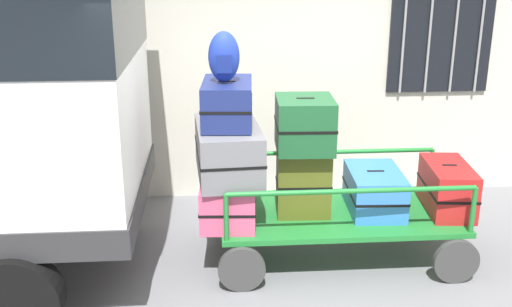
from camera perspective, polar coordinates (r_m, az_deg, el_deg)
ground_plane at (r=5.52m, az=0.95°, el=-12.13°), size 40.00×40.00×0.00m
luggage_cart at (r=5.87m, az=7.71°, el=-6.14°), size 2.32×1.24×0.46m
cart_railing at (r=5.70m, az=7.90°, el=-2.09°), size 2.20×1.10×0.44m
suitcase_left_bottom at (r=5.65m, az=-2.59°, el=-3.91°), size 0.56×1.03×0.39m
suitcase_left_middle at (r=5.49m, az=-2.65°, el=0.28°), size 0.63×1.04×0.48m
suitcase_left_top at (r=5.40m, az=-2.73°, el=4.80°), size 0.49×0.76×0.40m
suitcase_midleft_bottom at (r=5.62m, az=4.50°, el=-2.77°), size 0.51×0.34×0.64m
suitcase_midleft_middle at (r=5.46m, az=4.62°, el=2.79°), size 0.54×0.59×0.48m
suitcase_center_bottom at (r=5.85m, az=11.12°, el=-3.45°), size 0.53×0.77×0.40m
suitcase_midright_bottom at (r=6.03m, az=17.61°, el=-3.07°), size 0.47×0.81×0.45m
backpack at (r=5.26m, az=-3.05°, el=9.08°), size 0.27×0.22×0.44m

